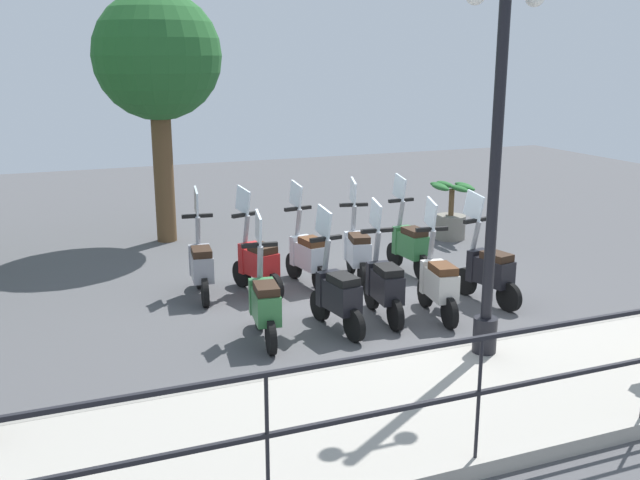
{
  "coord_description": "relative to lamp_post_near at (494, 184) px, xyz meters",
  "views": [
    {
      "loc": [
        -8.56,
        4.01,
        3.34
      ],
      "look_at": [
        0.2,
        0.5,
        0.9
      ],
      "focal_mm": 40.0,
      "sensor_mm": 36.0,
      "label": 1
    }
  ],
  "objects": [
    {
      "name": "lamp_post_near",
      "position": [
        0.0,
        0.0,
        0.0
      ],
      "size": [
        0.26,
        0.9,
        4.28
      ],
      "color": "black",
      "rests_on": "promenade_walkway"
    },
    {
      "name": "promenade_walkway",
      "position": [
        -0.75,
        0.43,
        -1.97
      ],
      "size": [
        2.2,
        20.0,
        0.15
      ],
      "color": "#A39E93",
      "rests_on": "ground_plane"
    },
    {
      "name": "scooter_far_2",
      "position": [
        3.38,
        0.82,
        -1.56
      ],
      "size": [
        1.23,
        0.46,
        1.54
      ],
      "rotation": [
        0.0,
        0.0,
        0.15
      ],
      "color": "black",
      "rests_on": "ground_plane"
    },
    {
      "name": "scooter_far_1",
      "position": [
        3.32,
        0.03,
        -1.56
      ],
      "size": [
        1.22,
        0.5,
        1.54
      ],
      "rotation": [
        0.0,
        0.0,
        -0.22
      ],
      "color": "black",
      "rests_on": "ground_plane"
    },
    {
      "name": "scooter_far_3",
      "position": [
        3.27,
        1.63,
        -1.56
      ],
      "size": [
        1.2,
        0.54,
        1.54
      ],
      "rotation": [
        0.0,
        0.0,
        0.29
      ],
      "color": "black",
      "rests_on": "ground_plane"
    },
    {
      "name": "scooter_near_1",
      "position": [
        1.48,
        -0.28,
        -1.56
      ],
      "size": [
        1.23,
        0.45,
        1.54
      ],
      "rotation": [
        0.0,
        0.0,
        -0.14
      ],
      "color": "black",
      "rests_on": "ground_plane"
    },
    {
      "name": "scooter_near_2",
      "position": [
        1.68,
        0.41,
        -1.56
      ],
      "size": [
        1.23,
        0.44,
        1.54
      ],
      "rotation": [
        0.0,
        0.0,
        -0.09
      ],
      "color": "black",
      "rests_on": "ground_plane"
    },
    {
      "name": "potted_palm",
      "position": [
        5.02,
        -2.68,
        -1.6
      ],
      "size": [
        1.06,
        0.66,
        1.05
      ],
      "color": "slate",
      "rests_on": "ground_plane"
    },
    {
      "name": "tree_distant",
      "position": [
        6.86,
        2.3,
        1.25
      ],
      "size": [
        2.25,
        2.25,
        4.48
      ],
      "color": "brown",
      "rests_on": "ground_plane"
    },
    {
      "name": "ground_plane",
      "position": [
        2.4,
        0.43,
        -2.04
      ],
      "size": [
        28.0,
        28.0,
        0.0
      ],
      "primitive_type": "plane",
      "color": "#4C4C4F"
    },
    {
      "name": "scooter_near_3",
      "position": [
        1.54,
        1.12,
        -1.56
      ],
      "size": [
        1.23,
        0.45,
        1.54
      ],
      "rotation": [
        0.0,
        0.0,
        0.14
      ],
      "color": "black",
      "rests_on": "ground_plane"
    },
    {
      "name": "fence_railing",
      "position": [
        -1.8,
        0.43,
        -1.13
      ],
      "size": [
        0.04,
        16.03,
        1.07
      ],
      "color": "black",
      "rests_on": "promenade_walkway"
    },
    {
      "name": "scooter_far_4",
      "position": [
        3.43,
        2.41,
        -1.56
      ],
      "size": [
        1.23,
        0.44,
        1.54
      ],
      "rotation": [
        0.0,
        0.0,
        -0.12
      ],
      "color": "black",
      "rests_on": "ground_plane"
    },
    {
      "name": "scooter_near_0",
      "position": [
        1.71,
        -1.22,
        -1.56
      ],
      "size": [
        1.22,
        0.49,
        1.54
      ],
      "rotation": [
        0.0,
        0.0,
        0.2
      ],
      "color": "black",
      "rests_on": "ground_plane"
    },
    {
      "name": "scooter_near_4",
      "position": [
        1.55,
        2.06,
        -1.56
      ],
      "size": [
        1.23,
        0.45,
        1.54
      ],
      "rotation": [
        0.0,
        0.0,
        -0.13
      ],
      "color": "black",
      "rests_on": "ground_plane"
    },
    {
      "name": "scooter_far_0",
      "position": [
        3.36,
        -0.89,
        -1.56
      ],
      "size": [
        1.23,
        0.44,
        1.54
      ],
      "rotation": [
        0.0,
        0.0,
        0.05
      ],
      "color": "black",
      "rests_on": "ground_plane"
    }
  ]
}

